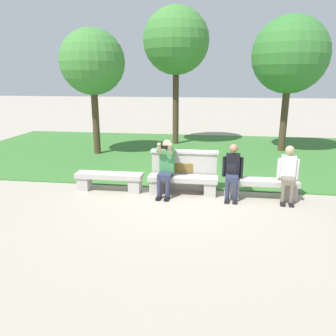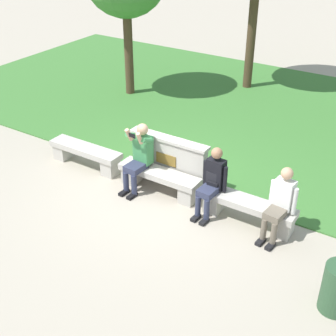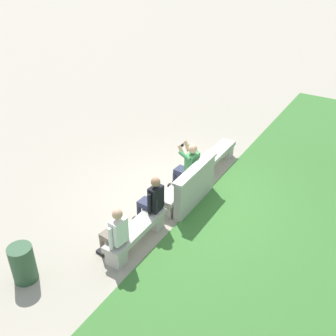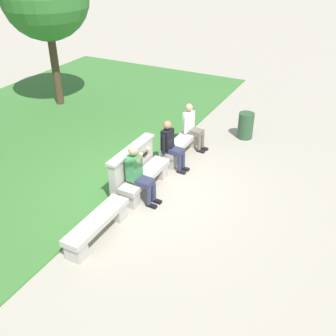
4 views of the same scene
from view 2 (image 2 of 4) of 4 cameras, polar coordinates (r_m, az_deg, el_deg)
The scene contains 10 objects.
ground_plane at distance 9.08m, azimuth -1.07°, elevation -2.83°, with size 80.00×80.00×0.00m, color #A89E8C.
grass_strip at distance 12.52m, azimuth 10.12°, elevation 6.56°, with size 17.35×8.00×0.03m, color #3D7533.
bench_main at distance 9.93m, azimuth -9.99°, elevation 1.75°, with size 1.67×0.40×0.45m.
bench_near at distance 8.93m, azimuth -1.08°, elevation -1.27°, with size 1.67×0.40×0.45m.
bench_mid at distance 8.22m, azimuth 9.73°, elevation -4.87°, with size 1.67×0.40×0.45m.
backrest_wall_with_plaque at distance 9.06m, azimuth 0.09°, elevation 0.89°, with size 1.66×0.24×1.01m.
person_photographer at distance 8.85m, azimuth -3.53°, elevation 1.69°, with size 0.49×0.74×1.32m.
person_distant at distance 8.18m, azimuth 5.42°, elevation -1.49°, with size 0.48×0.69×1.26m.
person_companion at distance 7.80m, azimuth 13.52°, elevation -4.04°, with size 0.48×0.70×1.26m.
backpack at distance 8.27m, azimuth 5.79°, elevation -1.50°, with size 0.28×0.24×0.43m.
Camera 2 is at (4.23, -6.32, 4.97)m, focal length 50.00 mm.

